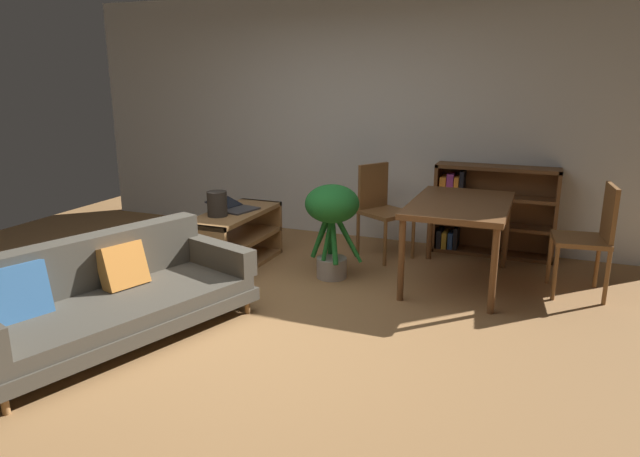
{
  "coord_description": "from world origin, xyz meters",
  "views": [
    {
      "loc": [
        2.03,
        -3.5,
        1.84
      ],
      "look_at": [
        0.43,
        0.5,
        0.67
      ],
      "focal_mm": 32.08,
      "sensor_mm": 36.0,
      "label": 1
    }
  ],
  "objects_px": {
    "bookshelf": "(487,210)",
    "dining_chair_far": "(591,233)",
    "dining_table": "(460,211)",
    "media_console": "(235,239)",
    "potted_floor_plant": "(332,215)",
    "fabric_couch": "(105,296)",
    "open_laptop": "(235,207)",
    "desk_speaker": "(217,204)",
    "dining_chair_near": "(381,206)"
  },
  "relations": [
    {
      "from": "bookshelf",
      "to": "dining_chair_far",
      "type": "bearing_deg",
      "value": -43.7
    },
    {
      "from": "dining_table",
      "to": "dining_chair_far",
      "type": "relative_size",
      "value": 1.34
    },
    {
      "from": "media_console",
      "to": "dining_chair_far",
      "type": "height_order",
      "value": "dining_chair_far"
    },
    {
      "from": "media_console",
      "to": "dining_chair_far",
      "type": "xyz_separation_m",
      "value": [
        3.17,
        0.46,
        0.27
      ]
    },
    {
      "from": "dining_table",
      "to": "potted_floor_plant",
      "type": "bearing_deg",
      "value": -165.42
    },
    {
      "from": "fabric_couch",
      "to": "open_laptop",
      "type": "xyz_separation_m",
      "value": [
        0.03,
        1.79,
        0.26
      ]
    },
    {
      "from": "open_laptop",
      "to": "bookshelf",
      "type": "distance_m",
      "value": 2.6
    },
    {
      "from": "fabric_couch",
      "to": "dining_chair_far",
      "type": "bearing_deg",
      "value": 33.74
    },
    {
      "from": "dining_table",
      "to": "bookshelf",
      "type": "height_order",
      "value": "bookshelf"
    },
    {
      "from": "desk_speaker",
      "to": "dining_chair_far",
      "type": "height_order",
      "value": "dining_chair_far"
    },
    {
      "from": "fabric_couch",
      "to": "dining_chair_far",
      "type": "xyz_separation_m",
      "value": [
        3.24,
        2.16,
        0.23
      ]
    },
    {
      "from": "open_laptop",
      "to": "potted_floor_plant",
      "type": "height_order",
      "value": "potted_floor_plant"
    },
    {
      "from": "fabric_couch",
      "to": "dining_chair_near",
      "type": "relative_size",
      "value": 2.28
    },
    {
      "from": "dining_chair_far",
      "to": "potted_floor_plant",
      "type": "bearing_deg",
      "value": -169.31
    },
    {
      "from": "open_laptop",
      "to": "bookshelf",
      "type": "height_order",
      "value": "bookshelf"
    },
    {
      "from": "dining_chair_near",
      "to": "dining_chair_far",
      "type": "xyz_separation_m",
      "value": [
        1.95,
        -0.41,
        0.01
      ]
    },
    {
      "from": "dining_chair_near",
      "to": "open_laptop",
      "type": "bearing_deg",
      "value": -148.11
    },
    {
      "from": "media_console",
      "to": "potted_floor_plant",
      "type": "distance_m",
      "value": 1.05
    },
    {
      "from": "fabric_couch",
      "to": "dining_chair_far",
      "type": "relative_size",
      "value": 2.25
    },
    {
      "from": "fabric_couch",
      "to": "bookshelf",
      "type": "xyz_separation_m",
      "value": [
        2.3,
        3.06,
        0.15
      ]
    },
    {
      "from": "dining_chair_far",
      "to": "bookshelf",
      "type": "distance_m",
      "value": 1.3
    },
    {
      "from": "dining_chair_near",
      "to": "bookshelf",
      "type": "relative_size",
      "value": 0.78
    },
    {
      "from": "open_laptop",
      "to": "dining_chair_far",
      "type": "relative_size",
      "value": 0.52
    },
    {
      "from": "bookshelf",
      "to": "desk_speaker",
      "type": "bearing_deg",
      "value": -145.71
    },
    {
      "from": "media_console",
      "to": "dining_chair_near",
      "type": "distance_m",
      "value": 1.52
    },
    {
      "from": "dining_table",
      "to": "dining_chair_near",
      "type": "xyz_separation_m",
      "value": [
        -0.87,
        0.53,
        -0.14
      ]
    },
    {
      "from": "fabric_couch",
      "to": "bookshelf",
      "type": "bearing_deg",
      "value": 53.1
    },
    {
      "from": "dining_table",
      "to": "dining_chair_far",
      "type": "bearing_deg",
      "value": 6.62
    },
    {
      "from": "desk_speaker",
      "to": "potted_floor_plant",
      "type": "height_order",
      "value": "potted_floor_plant"
    },
    {
      "from": "open_laptop",
      "to": "media_console",
      "type": "bearing_deg",
      "value": -62.09
    },
    {
      "from": "desk_speaker",
      "to": "dining_table",
      "type": "relative_size",
      "value": 0.18
    },
    {
      "from": "dining_chair_near",
      "to": "dining_chair_far",
      "type": "relative_size",
      "value": 0.99
    },
    {
      "from": "dining_chair_far",
      "to": "bookshelf",
      "type": "height_order",
      "value": "dining_chair_far"
    },
    {
      "from": "media_console",
      "to": "dining_chair_near",
      "type": "xyz_separation_m",
      "value": [
        1.22,
        0.87,
        0.26
      ]
    },
    {
      "from": "media_console",
      "to": "dining_table",
      "type": "relative_size",
      "value": 0.89
    },
    {
      "from": "fabric_couch",
      "to": "desk_speaker",
      "type": "bearing_deg",
      "value": 89.43
    },
    {
      "from": "potted_floor_plant",
      "to": "bookshelf",
      "type": "xyz_separation_m",
      "value": [
        1.23,
        1.31,
        -0.14
      ]
    },
    {
      "from": "potted_floor_plant",
      "to": "bookshelf",
      "type": "bearing_deg",
      "value": 46.74
    },
    {
      "from": "dining_table",
      "to": "bookshelf",
      "type": "xyz_separation_m",
      "value": [
        0.13,
        1.02,
        -0.21
      ]
    },
    {
      "from": "open_laptop",
      "to": "dining_table",
      "type": "bearing_deg",
      "value": 6.73
    },
    {
      "from": "bookshelf",
      "to": "dining_chair_near",
      "type": "bearing_deg",
      "value": -154.01
    },
    {
      "from": "potted_floor_plant",
      "to": "dining_chair_far",
      "type": "xyz_separation_m",
      "value": [
        2.17,
        0.41,
        -0.06
      ]
    },
    {
      "from": "fabric_couch",
      "to": "dining_chair_far",
      "type": "height_order",
      "value": "dining_chair_far"
    },
    {
      "from": "potted_floor_plant",
      "to": "bookshelf",
      "type": "height_order",
      "value": "bookshelf"
    },
    {
      "from": "media_console",
      "to": "bookshelf",
      "type": "xyz_separation_m",
      "value": [
        2.23,
        1.36,
        0.19
      ]
    },
    {
      "from": "dining_chair_near",
      "to": "media_console",
      "type": "bearing_deg",
      "value": -144.62
    },
    {
      "from": "media_console",
      "to": "dining_table",
      "type": "distance_m",
      "value": 2.15
    },
    {
      "from": "dining_chair_near",
      "to": "dining_chair_far",
      "type": "height_order",
      "value": "dining_chair_far"
    },
    {
      "from": "open_laptop",
      "to": "dining_chair_near",
      "type": "height_order",
      "value": "dining_chair_near"
    },
    {
      "from": "dining_table",
      "to": "desk_speaker",
      "type": "bearing_deg",
      "value": -166.04
    }
  ]
}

